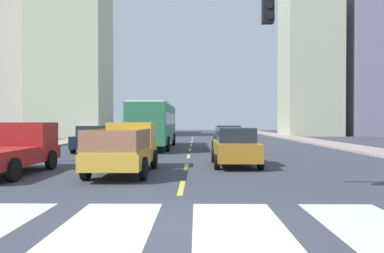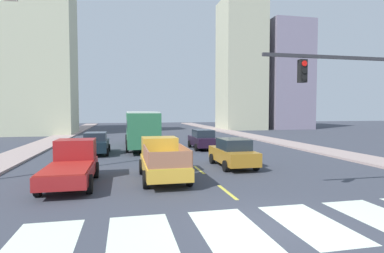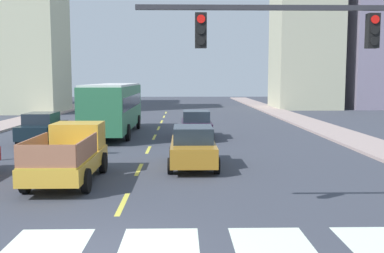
% 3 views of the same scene
% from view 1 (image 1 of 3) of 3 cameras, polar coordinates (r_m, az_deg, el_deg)
% --- Properties ---
extents(ground_plane, '(160.00, 160.00, 0.00)m').
position_cam_1_polar(ground_plane, '(7.25, -3.00, -15.17)').
color(ground_plane, '#393D49').
extents(sidewalk_right, '(2.82, 110.00, 0.15)m').
position_cam_1_polar(sidewalk_right, '(27.56, 25.47, -3.30)').
color(sidewalk_right, '#A48F8A').
rests_on(sidewalk_right, ground).
extents(sidewalk_left, '(2.82, 110.00, 0.15)m').
position_cam_1_polar(sidewalk_left, '(27.95, -25.77, -3.25)').
color(sidewalk_left, '#A48F8A').
rests_on(sidewalk_left, ground).
extents(crosswalk_stripe_3, '(1.76, 3.59, 0.01)m').
position_cam_1_polar(crosswalk_stripe_3, '(7.44, -13.07, -14.75)').
color(crosswalk_stripe_3, silver).
rests_on(crosswalk_stripe_3, ground).
extents(crosswalk_stripe_4, '(1.76, 3.59, 0.01)m').
position_cam_1_polar(crosswalk_stripe_4, '(7.28, 7.29, -15.08)').
color(crosswalk_stripe_4, silver).
rests_on(crosswalk_stripe_4, ground).
extents(crosswalk_stripe_5, '(1.76, 3.59, 0.01)m').
position_cam_1_polar(crosswalk_stripe_5, '(7.96, 26.16, -13.76)').
color(crosswalk_stripe_5, silver).
rests_on(crosswalk_stripe_5, ground).
extents(lane_dash_0, '(0.16, 2.40, 0.01)m').
position_cam_1_polar(lane_dash_0, '(11.15, -1.66, -9.51)').
color(lane_dash_0, '#D5C845').
rests_on(lane_dash_0, ground).
extents(lane_dash_1, '(0.16, 2.40, 0.01)m').
position_cam_1_polar(lane_dash_1, '(16.09, -0.93, -6.34)').
color(lane_dash_1, '#D5C845').
rests_on(lane_dash_1, ground).
extents(lane_dash_2, '(0.16, 2.40, 0.01)m').
position_cam_1_polar(lane_dash_2, '(21.06, -0.54, -4.66)').
color(lane_dash_2, '#D5C845').
rests_on(lane_dash_2, ground).
extents(lane_dash_3, '(0.16, 2.40, 0.01)m').
position_cam_1_polar(lane_dash_3, '(26.04, -0.30, -3.62)').
color(lane_dash_3, '#D5C845').
rests_on(lane_dash_3, ground).
extents(lane_dash_4, '(0.16, 2.40, 0.01)m').
position_cam_1_polar(lane_dash_4, '(31.03, -0.14, -2.92)').
color(lane_dash_4, '#D5C845').
rests_on(lane_dash_4, ground).
extents(lane_dash_5, '(0.16, 2.40, 0.01)m').
position_cam_1_polar(lane_dash_5, '(36.02, -0.03, -2.41)').
color(lane_dash_5, '#D5C845').
rests_on(lane_dash_5, ground).
extents(lane_dash_6, '(0.16, 2.40, 0.01)m').
position_cam_1_polar(lane_dash_6, '(41.01, 0.06, -2.02)').
color(lane_dash_6, '#D5C845').
rests_on(lane_dash_6, ground).
extents(lane_dash_7, '(0.16, 2.40, 0.01)m').
position_cam_1_polar(lane_dash_7, '(46.00, 0.13, -1.72)').
color(lane_dash_7, '#D5C845').
rests_on(lane_dash_7, ground).
extents(pickup_stakebed, '(2.18, 5.20, 1.96)m').
position_cam_1_polar(pickup_stakebed, '(14.58, -10.29, -3.40)').
color(pickup_stakebed, gold).
rests_on(pickup_stakebed, ground).
extents(pickup_dark, '(2.18, 5.20, 1.96)m').
position_cam_1_polar(pickup_dark, '(15.67, -25.96, -3.23)').
color(pickup_dark, maroon).
rests_on(pickup_dark, ground).
extents(city_bus, '(2.72, 10.80, 3.32)m').
position_cam_1_polar(city_bus, '(27.45, -5.91, 0.68)').
color(city_bus, '#2C704A').
rests_on(city_bus, ground).
extents(sedan_far, '(2.02, 4.40, 1.72)m').
position_cam_1_polar(sedan_far, '(24.84, -15.18, -1.88)').
color(sedan_far, black).
rests_on(sedan_far, ground).
extents(sedan_near_left, '(2.02, 4.40, 1.72)m').
position_cam_1_polar(sedan_near_left, '(25.45, 5.57, -1.79)').
color(sedan_near_left, black).
rests_on(sedan_near_left, ground).
extents(sedan_near_right, '(2.02, 4.40, 1.72)m').
position_cam_1_polar(sedan_near_right, '(16.53, 6.80, -3.17)').
color(sedan_near_right, '#A67221').
rests_on(sedan_near_right, ground).
extents(tower_tall_centre, '(7.40, 7.47, 23.09)m').
position_cam_1_polar(tower_tall_centre, '(55.58, 17.90, 10.62)').
color(tower_tall_centre, '#B3B396').
rests_on(tower_tall_centre, ground).
extents(block_mid_left, '(8.98, 7.75, 20.84)m').
position_cam_1_polar(block_mid_left, '(50.07, -18.34, 10.41)').
color(block_mid_left, beige).
rests_on(block_mid_left, ground).
extents(block_mid_right, '(7.94, 11.89, 19.89)m').
position_cam_1_polar(block_mid_right, '(60.92, 25.50, 8.18)').
color(block_mid_right, gray).
rests_on(block_mid_right, ground).
extents(block_low_left, '(8.74, 10.68, 25.46)m').
position_cam_1_polar(block_low_left, '(61.06, -24.71, 10.82)').
color(block_low_left, beige).
rests_on(block_low_left, ground).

